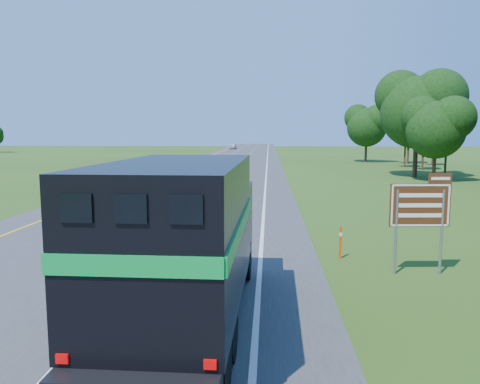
# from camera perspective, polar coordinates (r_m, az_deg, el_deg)

# --- Properties ---
(road) EXTENTS (15.00, 260.00, 0.04)m
(road) POSITION_cam_1_polar(r_m,az_deg,el_deg) (56.61, -2.32, 2.81)
(road) COLOR #38383A
(road) RESTS_ON ground
(lane_markings) EXTENTS (11.15, 260.00, 0.01)m
(lane_markings) POSITION_cam_1_polar(r_m,az_deg,el_deg) (56.61, -2.32, 2.83)
(lane_markings) COLOR yellow
(lane_markings) RESTS_ON road
(horse_truck) EXTENTS (2.81, 8.50, 3.74)m
(horse_truck) POSITION_cam_1_polar(r_m,az_deg,el_deg) (10.52, -6.79, -5.58)
(horse_truck) COLOR black
(horse_truck) RESTS_ON road
(white_suv) EXTENTS (3.08, 6.43, 1.77)m
(white_suv) POSITION_cam_1_polar(r_m,az_deg,el_deg) (49.63, -7.78, 3.17)
(white_suv) COLOR silver
(white_suv) RESTS_ON road
(far_car) EXTENTS (2.11, 4.50, 1.49)m
(far_car) POSITION_cam_1_polar(r_m,az_deg,el_deg) (126.25, -0.89, 5.59)
(far_car) COLOR silver
(far_car) RESTS_ON road
(exit_sign) EXTENTS (1.86, 0.20, 3.15)m
(exit_sign) POSITION_cam_1_polar(r_m,az_deg,el_deg) (15.34, 21.20, -1.97)
(exit_sign) COLOR gray
(exit_sign) RESTS_ON ground
(delineator) EXTENTS (0.09, 0.05, 1.11)m
(delineator) POSITION_cam_1_polar(r_m,az_deg,el_deg) (16.75, 12.15, -5.94)
(delineator) COLOR red
(delineator) RESTS_ON ground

